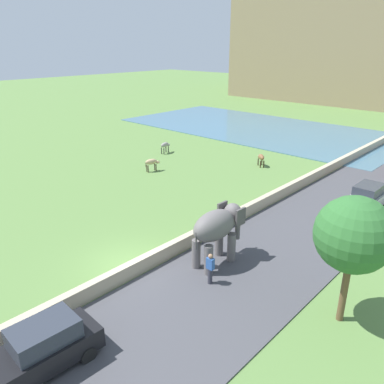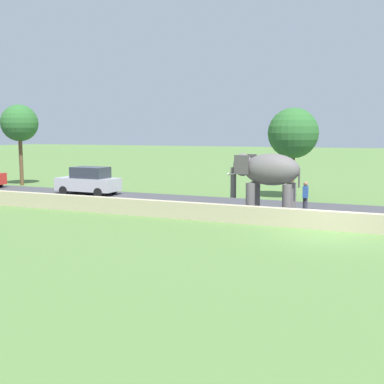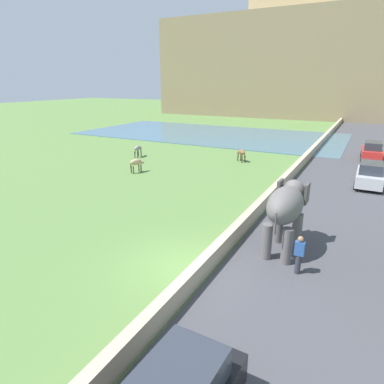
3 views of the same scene
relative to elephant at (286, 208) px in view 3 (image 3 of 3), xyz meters
name	(u,v)px [view 3 (image 3 of 3)]	position (x,y,z in m)	size (l,w,h in m)	color
ground_plane	(179,265)	(-3.43, -3.24, -2.04)	(220.00, 220.00, 0.00)	#567A3D
road_surface	(348,170)	(1.57, 16.76, -2.01)	(7.00, 120.00, 0.06)	#424247
barrier_wall	(298,166)	(-2.23, 14.76, -1.65)	(0.40, 110.00, 0.78)	tan
lake	(210,134)	(-17.43, 29.80, -2.00)	(36.00, 18.00, 0.08)	#426B84
hill_distant	(318,67)	(-9.43, 68.26, 8.06)	(64.00, 28.00, 20.19)	#897556
elephant	(286,208)	(0.00, 0.00, 0.00)	(1.47, 3.48, 2.99)	#605B5B
person_beside_elephant	(299,254)	(0.97, -1.68, -1.16)	(0.36, 0.22, 1.63)	#33333D
car_silver	(370,175)	(3.14, 12.33, -1.14)	(1.80, 4.00, 1.80)	#B7B7BC
car_red	(372,151)	(3.15, 21.88, -1.14)	(1.92, 4.06, 1.80)	red
cow_grey	(138,149)	(-17.36, 12.76, -1.20)	(0.64, 1.42, 1.15)	gray
cow_brown	(241,153)	(-7.62, 15.66, -1.20)	(1.27, 1.16, 1.15)	brown
cow_tan	(136,163)	(-13.85, 7.82, -1.20)	(0.74, 1.42, 1.15)	tan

